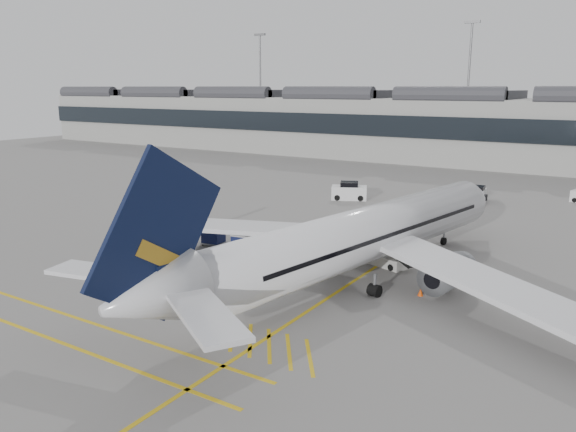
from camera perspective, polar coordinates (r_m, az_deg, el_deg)
The scene contains 17 objects.
ground at distance 40.70m, azimuth -8.79°, elevation -5.71°, with size 220.00×220.00×0.00m, color gray.
terminal at distance 104.24m, azimuth 18.22°, elevation 8.58°, with size 200.00×20.45×12.40m.
light_masts at distance 118.10m, azimuth 19.46°, elevation 12.99°, with size 113.00×0.60×25.45m.
apron_markings at distance 43.85m, azimuth 10.02°, elevation -4.37°, with size 0.25×60.00×0.01m, color gold.
airliner_main at distance 38.07m, azimuth 7.34°, elevation -2.13°, with size 35.50×39.11×10.48m.
belt_loader at distance 42.73m, azimuth 9.40°, elevation -3.95°, with size 5.35×2.99×2.12m.
baggage_cart_a at distance 40.74m, azimuth -5.74°, elevation -4.34°, with size 1.76×1.57×1.59m.
baggage_cart_b at distance 44.24m, azimuth -4.61°, elevation -2.83°, with size 1.84×1.61×1.71m.
baggage_cart_c at distance 47.29m, azimuth -7.60°, elevation -1.79°, with size 1.88×1.61×1.82m.
baggage_cart_d at distance 44.01m, azimuth -10.92°, elevation -2.93°, with size 1.90×1.58×1.96m.
ramp_agent_a at distance 45.55m, azimuth 2.87°, elevation -2.40°, with size 0.63×0.41×1.73m, color orange.
ramp_agent_b at distance 44.15m, azimuth 0.34°, elevation -2.91°, with size 0.82×0.64×1.69m, color #E64A0C.
pushback_tug at distance 49.24m, azimuth -13.42°, elevation -1.92°, with size 2.52×1.78×1.30m.
safety_cone_nose at distance 55.16m, azimuth 15.61°, elevation -0.80°, with size 0.37×0.37×0.52m, color #F24C0A.
safety_cone_engine at distance 36.83m, azimuth 13.31°, elevation -7.52°, with size 0.36×0.36×0.50m, color #F24C0A.
service_van_left at distance 66.46m, azimuth 6.23°, elevation 2.48°, with size 4.54×3.53×2.09m.
service_van_mid at distance 68.34m, azimuth 18.55°, elevation 2.08°, with size 2.02×3.69×1.84m.
Camera 1 is at (25.59, -28.90, 12.91)m, focal length 35.00 mm.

